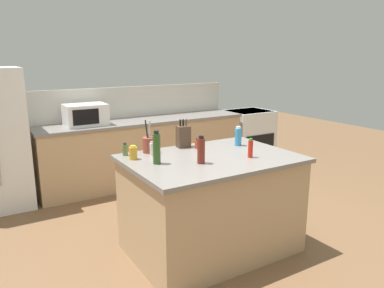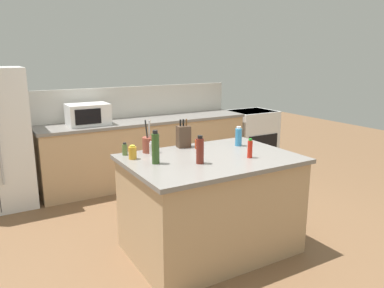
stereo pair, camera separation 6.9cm
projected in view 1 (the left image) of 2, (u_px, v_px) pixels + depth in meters
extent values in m
plane|color=brown|center=(210.00, 248.00, 3.70)|extent=(14.00, 14.00, 0.00)
cube|color=tan|center=(145.00, 152.00, 5.58)|extent=(3.07, 0.62, 0.90)
cube|color=gray|center=(144.00, 121.00, 5.47)|extent=(3.11, 0.66, 0.04)
cube|color=beige|center=(135.00, 102.00, 5.67)|extent=(3.07, 0.03, 0.46)
cube|color=tan|center=(211.00, 206.00, 3.60)|extent=(1.51, 1.05, 0.90)
cube|color=gray|center=(211.00, 159.00, 3.49)|extent=(1.57, 1.11, 0.04)
cube|color=white|center=(248.00, 137.00, 6.57)|extent=(0.76, 0.64, 0.92)
cube|color=black|center=(260.00, 147.00, 6.33)|extent=(0.61, 0.01, 0.41)
cube|color=black|center=(249.00, 111.00, 6.47)|extent=(0.68, 0.58, 0.02)
cube|color=white|center=(86.00, 115.00, 5.00)|extent=(0.54, 0.38, 0.28)
cube|color=black|center=(86.00, 117.00, 4.82)|extent=(0.34, 0.01, 0.20)
cube|color=#4C3828|center=(183.00, 137.00, 3.82)|extent=(0.14, 0.11, 0.22)
cylinder|color=black|center=(180.00, 123.00, 3.77)|extent=(0.02, 0.02, 0.07)
cylinder|color=black|center=(183.00, 123.00, 3.79)|extent=(0.02, 0.02, 0.07)
cylinder|color=brown|center=(186.00, 122.00, 3.80)|extent=(0.02, 0.02, 0.07)
cylinder|color=brown|center=(149.00, 145.00, 3.62)|extent=(0.12, 0.12, 0.15)
cylinder|color=olive|center=(149.00, 129.00, 3.60)|extent=(0.01, 0.05, 0.18)
cylinder|color=black|center=(146.00, 129.00, 3.57)|extent=(0.01, 0.05, 0.18)
cylinder|color=#B2B2B7|center=(149.00, 130.00, 3.57)|extent=(0.01, 0.03, 0.18)
cylinder|color=red|center=(250.00, 149.00, 3.44)|extent=(0.05, 0.05, 0.16)
cylinder|color=green|center=(251.00, 139.00, 3.42)|extent=(0.03, 0.03, 0.02)
cylinder|color=#3384BC|center=(238.00, 137.00, 3.89)|extent=(0.07, 0.07, 0.18)
cylinder|color=white|center=(238.00, 127.00, 3.87)|extent=(0.05, 0.05, 0.02)
cylinder|color=gold|center=(133.00, 153.00, 3.39)|extent=(0.07, 0.07, 0.11)
cylinder|color=gold|center=(133.00, 146.00, 3.37)|extent=(0.05, 0.05, 0.02)
cylinder|color=#567038|center=(125.00, 150.00, 3.52)|extent=(0.05, 0.05, 0.11)
cylinder|color=black|center=(125.00, 144.00, 3.50)|extent=(0.03, 0.03, 0.02)
cylinder|color=#2D4C1E|center=(157.00, 149.00, 3.23)|extent=(0.07, 0.07, 0.26)
cylinder|color=black|center=(156.00, 132.00, 3.20)|extent=(0.04, 0.04, 0.03)
cylinder|color=#B73D1E|center=(198.00, 144.00, 3.78)|extent=(0.06, 0.06, 0.09)
cylinder|color=black|center=(198.00, 139.00, 3.76)|extent=(0.04, 0.04, 0.02)
cylinder|color=silver|center=(152.00, 149.00, 3.52)|extent=(0.05, 0.05, 0.12)
cylinder|color=#B2B2B7|center=(152.00, 142.00, 3.50)|extent=(0.03, 0.03, 0.02)
cylinder|color=maroon|center=(201.00, 151.00, 3.25)|extent=(0.07, 0.07, 0.22)
cylinder|color=black|center=(201.00, 137.00, 3.22)|extent=(0.04, 0.04, 0.03)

